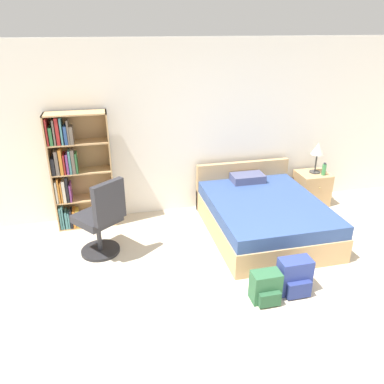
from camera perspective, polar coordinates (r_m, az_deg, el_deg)
ground_plane at (r=3.78m, az=14.74°, el=-23.58°), size 14.00×14.00×0.00m
wall_back at (r=5.77m, az=1.46°, el=9.61°), size 9.00×0.06×2.60m
bookshelf at (r=5.54m, az=-17.61°, el=3.07°), size 0.83×0.30×1.68m
bed at (r=5.45m, az=10.71°, el=-3.37°), size 1.52×1.92×0.77m
office_chair at (r=4.84m, az=-13.61°, el=-4.15°), size 0.71×0.72×1.07m
nightstand at (r=6.52m, az=17.74°, el=0.58°), size 0.49×0.48×0.53m
table_lamp at (r=6.34m, az=18.60°, el=6.02°), size 0.21×0.21×0.50m
water_bottle at (r=6.35m, az=19.48°, el=3.27°), size 0.06×0.06×0.21m
backpack_blue at (r=4.39m, az=15.38°, el=-12.37°), size 0.36×0.27×0.41m
backpack_green at (r=4.23m, az=11.20°, el=-14.09°), size 0.31×0.26×0.35m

